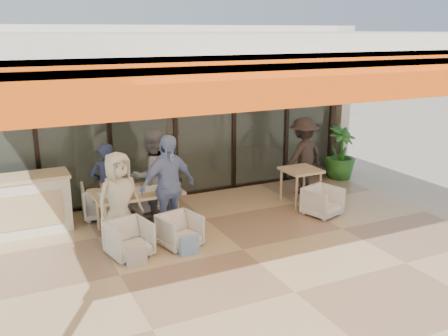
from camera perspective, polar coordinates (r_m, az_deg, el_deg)
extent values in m
plane|color=#C6B293|center=(8.13, 2.16, -9.46)|extent=(70.00, 70.00, 0.00)
cube|color=tan|center=(8.13, 2.16, -9.43)|extent=(8.00, 6.00, 0.01)
cube|color=silver|center=(7.37, 2.43, 14.48)|extent=(8.00, 6.00, 0.20)
cube|color=#F8530D|center=(4.99, 18.78, 9.99)|extent=(8.00, 0.12, 0.45)
cube|color=orange|center=(5.50, 13.80, 12.05)|extent=(8.00, 1.50, 0.06)
cylinder|color=black|center=(12.06, 12.23, 6.43)|extent=(0.12, 0.12, 3.20)
cube|color=#9EADA3|center=(10.28, -5.63, 5.17)|extent=(8.00, 0.03, 3.20)
cube|color=black|center=(10.67, -5.41, -3.10)|extent=(8.00, 0.10, 0.08)
cube|color=black|center=(10.12, -5.87, 13.90)|extent=(8.00, 0.10, 0.08)
cube|color=black|center=(9.70, -20.78, 3.62)|extent=(0.08, 0.10, 3.20)
cube|color=black|center=(9.90, -12.99, 4.46)|extent=(0.08, 0.10, 3.20)
cube|color=black|center=(10.28, -5.63, 5.17)|extent=(0.08, 0.10, 3.20)
cube|color=black|center=(10.81, 1.12, 5.76)|extent=(0.08, 0.10, 3.20)
cube|color=black|center=(11.48, 7.17, 6.21)|extent=(0.08, 0.10, 3.20)
cube|color=black|center=(12.23, 12.33, 6.54)|extent=(0.08, 0.10, 3.20)
cube|color=silver|center=(13.57, -10.86, 7.90)|extent=(9.00, 0.25, 3.40)
cube|color=silver|center=(13.84, 9.20, 8.13)|extent=(0.25, 3.50, 3.40)
cube|color=silver|center=(11.77, -8.95, 15.18)|extent=(9.00, 3.50, 0.25)
cube|color=#CFB87E|center=(12.26, -8.29, -0.86)|extent=(8.00, 3.50, 0.02)
cylinder|color=silver|center=(11.42, -16.04, 5.17)|extent=(0.40, 0.40, 3.00)
cylinder|color=silver|center=(12.44, -0.38, 6.58)|extent=(0.40, 0.40, 3.00)
cylinder|color=black|center=(10.95, -14.14, 12.80)|extent=(0.03, 0.03, 0.70)
cube|color=black|center=(10.97, -13.99, 10.46)|extent=(0.30, 0.30, 0.40)
sphere|color=#FFBF72|center=(10.97, -13.99, 10.46)|extent=(0.18, 0.18, 0.18)
cylinder|color=black|center=(12.17, 2.62, 13.46)|extent=(0.03, 0.03, 0.70)
cube|color=black|center=(12.19, 2.60, 11.35)|extent=(0.30, 0.30, 0.40)
sphere|color=#FFBF72|center=(12.19, 2.60, 11.35)|extent=(0.18, 0.18, 0.18)
cylinder|color=black|center=(11.66, -5.77, -1.43)|extent=(0.40, 0.40, 0.05)
cylinder|color=black|center=(11.41, -5.90, 3.38)|extent=(0.04, 0.04, 2.10)
cone|color=#D74512|center=(11.29, -5.99, 6.61)|extent=(0.32, 0.32, 1.10)
cube|color=silver|center=(9.28, -22.79, -4.17)|extent=(1.80, 0.60, 1.00)
cube|color=#CFB87E|center=(9.13, -23.12, -1.15)|extent=(1.85, 0.65, 0.06)
cube|color=#CFB87E|center=(8.98, -22.66, -4.78)|extent=(1.50, 0.02, 0.60)
cube|color=#CFB87E|center=(8.78, -9.94, -2.72)|extent=(1.50, 0.90, 0.05)
cube|color=white|center=(8.77, -9.95, -2.56)|extent=(1.30, 0.35, 0.01)
cylinder|color=#CFB87E|center=(8.47, -13.27, -6.25)|extent=(0.06, 0.06, 0.70)
cylinder|color=#CFB87E|center=(8.79, -5.35, -5.08)|extent=(0.06, 0.06, 0.70)
cylinder|color=#CFB87E|center=(9.06, -14.18, -4.86)|extent=(0.06, 0.06, 0.70)
cylinder|color=#CFB87E|center=(9.36, -6.74, -3.82)|extent=(0.06, 0.06, 0.70)
cylinder|color=white|center=(8.51, -12.60, -2.85)|extent=(0.06, 0.06, 0.11)
cylinder|color=white|center=(8.88, -11.88, -2.04)|extent=(0.06, 0.06, 0.11)
cylinder|color=white|center=(8.67, -9.47, -2.33)|extent=(0.06, 0.06, 0.11)
cylinder|color=white|center=(9.00, -8.46, -1.63)|extent=(0.06, 0.06, 0.11)
cylinder|color=white|center=(8.71, -6.44, -2.13)|extent=(0.06, 0.06, 0.11)
cylinder|color=white|center=(8.68, -13.55, -2.55)|extent=(0.06, 0.06, 0.11)
cylinder|color=#944C15|center=(8.76, -13.71, -2.21)|extent=(0.07, 0.07, 0.16)
cylinder|color=black|center=(8.98, -11.09, -1.63)|extent=(0.09, 0.09, 0.17)
cylinder|color=black|center=(8.95, -11.12, -1.04)|extent=(0.10, 0.10, 0.01)
cylinder|color=white|center=(8.39, -12.34, -3.47)|extent=(0.22, 0.22, 0.01)
cylinder|color=white|center=(8.62, -6.52, -2.68)|extent=(0.22, 0.22, 0.01)
cylinder|color=white|center=(8.96, -13.29, -2.29)|extent=(0.22, 0.22, 0.01)
cylinder|color=white|center=(9.18, -7.82, -1.58)|extent=(0.22, 0.22, 0.01)
imported|color=white|center=(9.68, -13.82, -3.42)|extent=(0.79, 0.75, 0.73)
imported|color=white|center=(9.88, -9.04, -2.97)|extent=(0.76, 0.73, 0.67)
imported|color=white|center=(7.96, -10.81, -7.80)|extent=(0.72, 0.69, 0.64)
imported|color=white|center=(8.19, -5.09, -6.98)|extent=(0.71, 0.68, 0.61)
imported|color=#1B223D|center=(9.09, -13.30, -1.94)|extent=(0.61, 0.44, 1.54)
imported|color=slate|center=(9.26, -8.27, -0.80)|extent=(0.97, 0.84, 1.71)
imported|color=beige|center=(8.24, -11.90, -3.53)|extent=(0.87, 0.67, 1.58)
imported|color=#7D91D0|center=(8.44, -6.40, -2.12)|extent=(1.12, 0.68, 1.78)
cube|color=silver|center=(7.66, -9.94, -9.92)|extent=(0.30, 0.10, 0.34)
cube|color=#99BFD8|center=(7.90, -4.02, -8.90)|extent=(0.30, 0.10, 0.34)
cube|color=#CFB87E|center=(10.11, 8.80, -0.23)|extent=(0.70, 0.70, 0.05)
cylinder|color=#CFB87E|center=(9.85, 8.28, -2.89)|extent=(0.05, 0.05, 0.70)
cylinder|color=#CFB87E|center=(10.16, 10.91, -2.44)|extent=(0.05, 0.05, 0.70)
cylinder|color=#CFB87E|center=(10.29, 6.55, -2.02)|extent=(0.05, 0.05, 0.70)
cylinder|color=#CFB87E|center=(10.59, 9.11, -1.61)|extent=(0.05, 0.05, 0.70)
imported|color=white|center=(9.65, 11.21, -3.64)|extent=(0.75, 0.72, 0.63)
imported|color=black|center=(10.76, 9.02, 1.35)|extent=(1.19, 0.84, 1.67)
imported|color=#1E5919|center=(12.06, 13.16, 1.70)|extent=(0.86, 0.86, 1.27)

